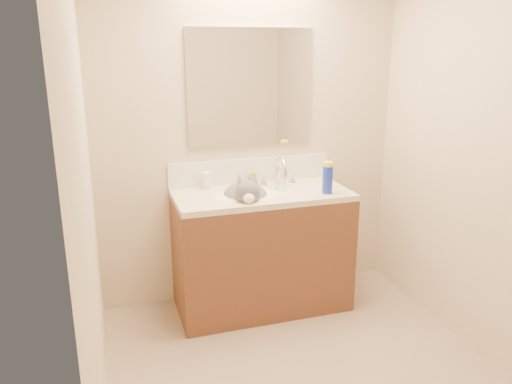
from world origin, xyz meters
TOP-DOWN VIEW (x-y plane):
  - room_shell at (0.00, 0.00)m, footprint 2.24×2.54m
  - vanity_cabinet at (0.00, 0.97)m, footprint 1.20×0.55m
  - counter_slab at (0.00, 0.97)m, footprint 1.20×0.55m
  - basin at (-0.12, 0.94)m, footprint 0.45×0.36m
  - faucet at (0.18, 1.11)m, footprint 0.28×0.20m
  - cat at (-0.12, 0.95)m, footprint 0.37×0.46m
  - backsplash at (0.00, 1.24)m, footprint 1.20×0.02m
  - mirror at (0.00, 1.24)m, footprint 0.90×0.02m
  - pill_bottle at (-0.34, 1.17)m, footprint 0.06×0.06m
  - pill_label at (-0.34, 1.17)m, footprint 0.06×0.06m
  - silver_jar at (-0.03, 1.19)m, footprint 0.07×0.07m
  - amber_bottle at (0.00, 1.17)m, footprint 0.05×0.05m
  - toothbrush at (0.12, 1.01)m, footprint 0.08×0.15m
  - toothbrush_head at (0.12, 1.01)m, footprint 0.03×0.03m
  - spray_can at (0.41, 0.82)m, footprint 0.08×0.08m
  - spray_cap at (0.41, 0.82)m, footprint 0.07×0.07m

SIDE VIEW (x-z plane):
  - vanity_cabinet at x=0.00m, z-range 0.00..0.82m
  - basin at x=-0.12m, z-range 0.72..0.86m
  - cat at x=-0.12m, z-range 0.67..1.01m
  - counter_slab at x=0.00m, z-range 0.82..0.86m
  - toothbrush at x=0.12m, z-range 0.86..0.87m
  - toothbrush_head at x=0.12m, z-range 0.86..0.88m
  - silver_jar at x=-0.03m, z-range 0.86..0.92m
  - pill_label at x=-0.34m, z-range 0.89..0.93m
  - amber_bottle at x=0.00m, z-range 0.86..0.95m
  - pill_bottle at x=-0.34m, z-range 0.86..0.98m
  - faucet at x=0.18m, z-range 0.84..1.05m
  - backsplash at x=0.00m, z-range 0.86..1.04m
  - spray_can at x=0.41m, z-range 0.86..1.05m
  - spray_cap at x=0.41m, z-range 1.04..1.08m
  - room_shell at x=0.00m, z-range 0.23..2.75m
  - mirror at x=0.00m, z-range 1.14..1.94m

